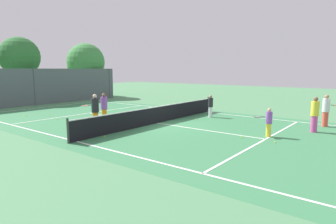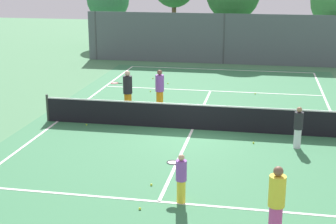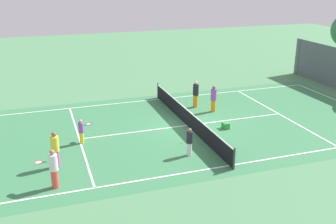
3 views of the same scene
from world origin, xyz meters
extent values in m
plane|color=#4C8456|center=(0.00, 0.00, 0.00)|extent=(80.00, 80.00, 0.00)
cube|color=#387A4C|center=(0.00, 0.00, 0.00)|extent=(13.00, 25.00, 0.00)
cube|color=white|center=(-5.50, 0.00, 0.01)|extent=(0.10, 24.00, 0.01)
cube|color=white|center=(5.50, 0.00, 0.01)|extent=(0.10, 24.00, 0.01)
cube|color=white|center=(0.00, -6.40, 0.01)|extent=(11.00, 0.10, 0.01)
cube|color=white|center=(0.00, 6.40, 0.01)|extent=(11.00, 0.10, 0.01)
cube|color=white|center=(0.00, 0.00, 0.01)|extent=(0.10, 12.80, 0.01)
cylinder|color=#333833|center=(-5.90, 0.00, 0.55)|extent=(0.10, 0.10, 1.10)
cylinder|color=#333833|center=(5.90, 0.00, 0.55)|extent=(0.10, 0.10, 1.10)
cube|color=black|center=(0.00, 0.00, 0.47)|extent=(11.80, 0.03, 0.95)
cube|color=white|center=(0.00, 0.00, 0.97)|extent=(11.80, 0.04, 0.05)
cylinder|color=#3F4447|center=(-8.50, 14.00, 1.60)|extent=(0.12, 0.12, 3.20)
cylinder|color=orange|center=(-1.81, 2.54, 0.41)|extent=(0.30, 0.30, 0.82)
cylinder|color=purple|center=(-1.81, 2.54, 1.18)|extent=(0.38, 0.38, 0.72)
sphere|color=brown|center=(-1.81, 2.54, 1.65)|extent=(0.22, 0.22, 0.22)
cylinder|color=silver|center=(3.82, -1.39, 0.34)|extent=(0.25, 0.25, 0.68)
cylinder|color=#232328|center=(3.82, -1.39, 0.98)|extent=(0.31, 0.31, 0.60)
sphere|color=#A37556|center=(3.82, -1.39, 1.37)|extent=(0.18, 0.18, 0.18)
cylinder|color=yellow|center=(0.58, -6.32, 0.32)|extent=(0.23, 0.23, 0.63)
cylinder|color=purple|center=(0.58, -6.32, 0.91)|extent=(0.29, 0.29, 0.55)
sphere|color=tan|center=(0.58, -6.32, 1.27)|extent=(0.17, 0.17, 0.17)
cylinder|color=black|center=(0.42, -6.07, 0.94)|extent=(0.14, 0.18, 0.03)
torus|color=black|center=(0.28, -5.87, 0.94)|extent=(0.46, 0.46, 0.03)
cylinder|color=silver|center=(0.28, -5.87, 0.94)|extent=(0.38, 0.38, 0.00)
cylinder|color=orange|center=(-3.04, 1.79, 0.43)|extent=(0.31, 0.31, 0.85)
cylinder|color=#232328|center=(-3.04, 1.79, 1.22)|extent=(0.39, 0.39, 0.75)
sphere|color=beige|center=(-3.04, 1.79, 1.71)|extent=(0.23, 0.23, 0.23)
cylinder|color=black|center=(-3.38, 1.83, 1.26)|extent=(0.20, 0.05, 0.03)
torus|color=red|center=(-3.63, 1.85, 1.26)|extent=(0.36, 0.36, 0.03)
cylinder|color=silver|center=(-3.63, 1.85, 1.26)|extent=(0.30, 0.30, 0.00)
cylinder|color=#D14799|center=(2.99, -7.78, 0.42)|extent=(0.30, 0.30, 0.83)
cylinder|color=yellow|center=(2.99, -7.78, 1.19)|extent=(0.38, 0.38, 0.73)
sphere|color=brown|center=(2.99, -7.78, 1.67)|extent=(0.23, 0.23, 0.23)
cylinder|color=#E54C3F|center=(4.90, -7.96, 0.41)|extent=(0.30, 0.30, 0.83)
cylinder|color=silver|center=(4.90, -7.96, 1.19)|extent=(0.38, 0.38, 0.72)
sphere|color=#A37556|center=(4.90, -7.96, 1.66)|extent=(0.22, 0.22, 0.22)
cylinder|color=black|center=(4.83, -8.30, 1.22)|extent=(0.07, 0.20, 0.03)
torus|color=red|center=(4.78, -8.54, 1.22)|extent=(0.39, 0.39, 0.03)
cylinder|color=silver|center=(4.78, -8.54, 1.22)|extent=(0.33, 0.33, 0.00)
cube|color=green|center=(1.16, 1.97, 0.18)|extent=(0.45, 0.34, 0.36)
sphere|color=#CCE533|center=(1.07, 1.97, 0.39)|extent=(0.07, 0.07, 0.07)
sphere|color=#CCE533|center=(1.25, 2.02, 0.39)|extent=(0.07, 0.07, 0.07)
sphere|color=#CCE533|center=(-0.42, -5.43, 0.03)|extent=(0.07, 0.07, 0.07)
sphere|color=#CCE533|center=(-2.40, 7.57, 0.03)|extent=(0.07, 0.07, 0.07)
sphere|color=#CCE533|center=(-4.18, -0.29, 0.03)|extent=(0.07, 0.07, 0.07)
sphere|color=#CCE533|center=(-0.39, -6.94, 0.03)|extent=(0.07, 0.07, 0.07)
sphere|color=#CCE533|center=(-3.47, 8.68, 0.03)|extent=(0.07, 0.07, 0.07)
sphere|color=#CCE533|center=(2.35, -1.25, 0.03)|extent=(0.07, 0.07, 0.07)
sphere|color=#CCE533|center=(-3.39, 2.90, 0.03)|extent=(0.07, 0.07, 0.07)
sphere|color=#CCE533|center=(-4.00, 1.53, 0.03)|extent=(0.07, 0.07, 0.07)
sphere|color=#CCE533|center=(2.22, 6.13, 0.03)|extent=(0.07, 0.07, 0.07)
sphere|color=#CCE533|center=(-2.94, 5.65, 0.03)|extent=(0.07, 0.07, 0.07)
camera|label=1|loc=(-12.76, -10.70, 3.14)|focal=30.84mm
camera|label=2|loc=(2.54, -18.50, 6.01)|focal=54.53mm
camera|label=3|loc=(20.34, -8.13, 8.65)|focal=41.81mm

